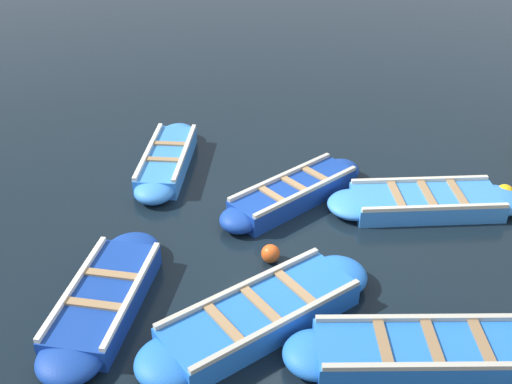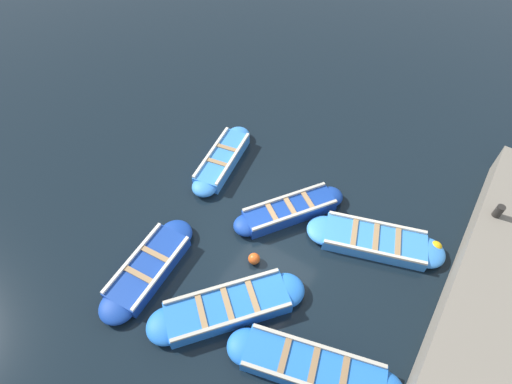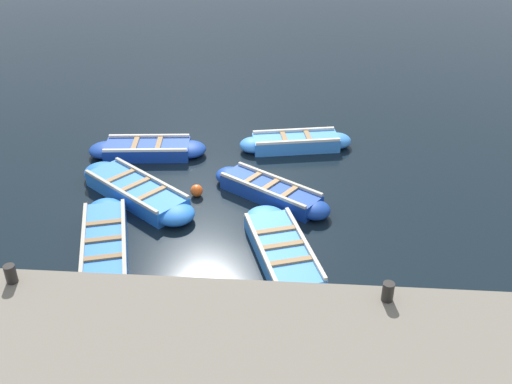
% 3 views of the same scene
% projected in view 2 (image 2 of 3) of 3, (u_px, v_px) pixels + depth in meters
% --- Properties ---
extents(ground_plane, '(120.00, 120.00, 0.00)m').
position_uv_depth(ground_plane, '(267.00, 239.00, 10.84)').
color(ground_plane, black).
extents(boat_stern_in, '(3.12, 3.56, 0.45)m').
position_uv_depth(boat_stern_in, '(228.00, 307.00, 9.39)').
color(boat_stern_in, blue).
rests_on(boat_stern_in, ground).
extents(boat_bow_out, '(1.19, 3.31, 0.42)m').
position_uv_depth(boat_bow_out, '(149.00, 268.00, 10.07)').
color(boat_bow_out, navy).
rests_on(boat_bow_out, ground).
extents(boat_inner_gap, '(3.96, 1.86, 0.46)m').
position_uv_depth(boat_inner_gap, '(313.00, 368.00, 8.52)').
color(boat_inner_gap, blue).
rests_on(boat_inner_gap, ground).
extents(boat_far_corner, '(2.46, 3.16, 0.45)m').
position_uv_depth(boat_far_corner, '(290.00, 210.00, 11.22)').
color(boat_far_corner, navy).
rests_on(boat_far_corner, ground).
extents(boat_outer_left, '(3.75, 2.05, 0.40)m').
position_uv_depth(boat_outer_left, '(374.00, 241.00, 10.60)').
color(boat_outer_left, '#3884E0').
rests_on(boat_outer_left, ground).
extents(boat_tucked, '(1.34, 3.28, 0.44)m').
position_uv_depth(boat_tucked, '(222.00, 159.00, 12.50)').
color(boat_tucked, '#3884E0').
rests_on(boat_tucked, ground).
extents(quay_wall, '(2.66, 12.10, 0.99)m').
position_uv_depth(quay_wall, '(498.00, 353.00, 8.43)').
color(quay_wall, slate).
rests_on(quay_wall, ground).
extents(bollard_mid_north, '(0.20, 0.20, 0.35)m').
position_uv_depth(bollard_mid_north, '(499.00, 211.00, 9.99)').
color(bollard_mid_north, black).
rests_on(bollard_mid_north, quay_wall).
extents(buoy_orange_near, '(0.31, 0.31, 0.31)m').
position_uv_depth(buoy_orange_near, '(254.00, 259.00, 10.27)').
color(buoy_orange_near, '#E05119').
rests_on(buoy_orange_near, ground).
extents(buoy_yellow_far, '(0.34, 0.34, 0.34)m').
position_uv_depth(buoy_yellow_far, '(435.00, 247.00, 10.47)').
color(buoy_yellow_far, '#EAB214').
rests_on(buoy_yellow_far, ground).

